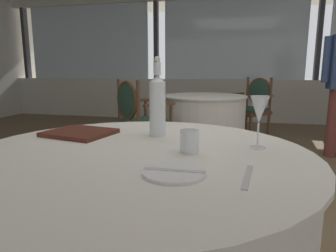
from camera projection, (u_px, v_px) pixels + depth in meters
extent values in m
plane|color=#756047|center=(215.00, 215.00, 2.16)|extent=(14.46, 14.46, 0.00)
cube|color=beige|center=(231.00, 100.00, 6.08)|extent=(9.99, 0.12, 0.85)
cube|color=silver|center=(88.00, 42.00, 6.56)|extent=(2.76, 0.02, 1.57)
cube|color=#333338|center=(26.00, 44.00, 6.89)|extent=(0.08, 0.14, 1.57)
cube|color=silver|center=(233.00, 39.00, 5.87)|extent=(2.76, 0.02, 1.57)
cube|color=#333338|center=(156.00, 41.00, 6.20)|extent=(0.08, 0.14, 1.57)
cube|color=#333338|center=(319.00, 37.00, 5.51)|extent=(0.08, 0.14, 1.57)
cylinder|color=silver|center=(137.00, 154.00, 1.15)|extent=(1.34, 1.34, 0.02)
cylinder|color=silver|center=(139.00, 240.00, 1.21)|extent=(1.30, 1.30, 0.71)
cylinder|color=white|center=(174.00, 172.00, 0.89)|extent=(0.19, 0.19, 0.01)
cube|color=silver|center=(174.00, 170.00, 0.89)|extent=(0.19, 0.02, 0.00)
cube|color=silver|center=(247.00, 177.00, 0.86)|extent=(0.04, 0.20, 0.00)
cylinder|color=white|center=(157.00, 109.00, 1.39)|extent=(0.08, 0.08, 0.25)
cone|color=white|center=(157.00, 79.00, 1.37)|extent=(0.08, 0.08, 0.03)
cylinder|color=white|center=(157.00, 69.00, 1.36)|extent=(0.03, 0.03, 0.06)
sphere|color=silver|center=(157.00, 59.00, 1.35)|extent=(0.03, 0.03, 0.03)
cylinder|color=white|center=(257.00, 147.00, 1.19)|extent=(0.06, 0.06, 0.00)
cylinder|color=white|center=(258.00, 135.00, 1.18)|extent=(0.01, 0.01, 0.10)
cone|color=white|center=(259.00, 109.00, 1.16)|extent=(0.08, 0.08, 0.11)
cylinder|color=white|center=(190.00, 141.00, 1.12)|extent=(0.07, 0.07, 0.09)
cube|color=#512319|center=(80.00, 133.00, 1.43)|extent=(0.34, 0.31, 0.02)
cylinder|color=silver|center=(204.00, 96.00, 3.66)|extent=(1.04, 1.04, 0.02)
cylinder|color=silver|center=(204.00, 125.00, 3.73)|extent=(1.01, 1.01, 0.71)
cube|color=brown|center=(249.00, 112.00, 4.21)|extent=(0.65, 0.65, 0.05)
cube|color=#284738|center=(249.00, 109.00, 4.20)|extent=(0.60, 0.60, 0.04)
cylinder|color=brown|center=(250.00, 133.00, 3.98)|extent=(0.04, 0.04, 0.42)
cylinder|color=brown|center=(228.00, 128.00, 4.30)|extent=(0.04, 0.04, 0.42)
cylinder|color=brown|center=(268.00, 129.00, 4.21)|extent=(0.04, 0.04, 0.42)
cylinder|color=brown|center=(246.00, 125.00, 4.53)|extent=(0.04, 0.04, 0.42)
cylinder|color=brown|center=(270.00, 94.00, 4.12)|extent=(0.04, 0.04, 0.46)
cylinder|color=brown|center=(247.00, 93.00, 4.44)|extent=(0.04, 0.04, 0.46)
ellipsoid|color=#284738|center=(259.00, 92.00, 4.28)|extent=(0.33, 0.29, 0.39)
torus|color=brown|center=(259.00, 92.00, 4.28)|extent=(0.33, 0.29, 0.40)
cube|color=brown|center=(264.00, 96.00, 3.95)|extent=(0.27, 0.30, 0.03)
cylinder|color=brown|center=(256.00, 105.00, 3.89)|extent=(0.03, 0.03, 0.22)
cube|color=brown|center=(235.00, 94.00, 4.35)|extent=(0.27, 0.30, 0.03)
cylinder|color=brown|center=(228.00, 102.00, 4.29)|extent=(0.03, 0.03, 0.22)
cube|color=brown|center=(145.00, 125.00, 3.22)|extent=(0.65, 0.65, 0.05)
cube|color=#284738|center=(145.00, 121.00, 3.21)|extent=(0.60, 0.60, 0.04)
cylinder|color=brown|center=(151.00, 140.00, 3.53)|extent=(0.04, 0.04, 0.43)
cylinder|color=brown|center=(171.00, 147.00, 3.22)|extent=(0.04, 0.04, 0.43)
cylinder|color=brown|center=(121.00, 145.00, 3.30)|extent=(0.04, 0.04, 0.43)
cylinder|color=brown|center=(139.00, 153.00, 2.99)|extent=(0.04, 0.04, 0.43)
cylinder|color=brown|center=(119.00, 101.00, 3.21)|extent=(0.04, 0.04, 0.47)
cylinder|color=brown|center=(138.00, 104.00, 2.89)|extent=(0.04, 0.04, 0.47)
ellipsoid|color=#284738|center=(127.00, 100.00, 3.04)|extent=(0.33, 0.29, 0.39)
torus|color=brown|center=(127.00, 100.00, 3.04)|extent=(0.33, 0.29, 0.40)
cube|color=brown|center=(135.00, 100.00, 3.38)|extent=(0.27, 0.30, 0.03)
cylinder|color=brown|center=(146.00, 109.00, 3.48)|extent=(0.03, 0.03, 0.22)
cube|color=brown|center=(160.00, 105.00, 2.98)|extent=(0.27, 0.30, 0.03)
cylinder|color=brown|center=(171.00, 114.00, 3.09)|extent=(0.03, 0.03, 0.22)
cylinder|color=brown|center=(332.00, 123.00, 3.56)|extent=(0.13, 0.13, 0.82)
cylinder|color=#334770|center=(327.00, 60.00, 3.44)|extent=(0.09, 0.09, 0.52)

